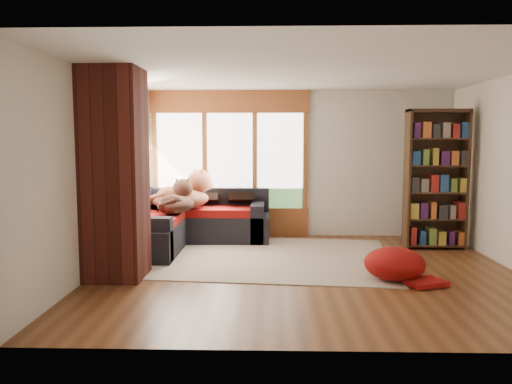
% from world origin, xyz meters
% --- Properties ---
extents(floor, '(5.50, 5.50, 0.00)m').
position_xyz_m(floor, '(0.00, 0.00, 0.00)').
color(floor, '#522E16').
rests_on(floor, ground).
extents(ceiling, '(5.50, 5.50, 0.00)m').
position_xyz_m(ceiling, '(0.00, 0.00, 2.60)').
color(ceiling, white).
extents(wall_back, '(5.50, 0.04, 2.60)m').
position_xyz_m(wall_back, '(0.00, 2.50, 1.30)').
color(wall_back, silver).
rests_on(wall_back, ground).
extents(wall_front, '(5.50, 0.04, 2.60)m').
position_xyz_m(wall_front, '(0.00, -2.50, 1.30)').
color(wall_front, silver).
rests_on(wall_front, ground).
extents(wall_left, '(0.04, 5.00, 2.60)m').
position_xyz_m(wall_left, '(-2.75, 0.00, 1.30)').
color(wall_left, silver).
rests_on(wall_left, ground).
extents(windows_back, '(2.82, 0.10, 1.90)m').
position_xyz_m(windows_back, '(-1.20, 2.47, 1.35)').
color(windows_back, brown).
rests_on(windows_back, wall_back).
extents(windows_left, '(0.10, 2.62, 1.90)m').
position_xyz_m(windows_left, '(-2.72, 1.20, 1.35)').
color(windows_left, brown).
rests_on(windows_left, wall_left).
extents(roller_blind, '(0.03, 0.72, 0.90)m').
position_xyz_m(roller_blind, '(-2.69, 2.03, 1.75)').
color(roller_blind, '#73855A').
rests_on(roller_blind, wall_left).
extents(brick_chimney, '(0.70, 0.70, 2.60)m').
position_xyz_m(brick_chimney, '(-2.40, -0.35, 1.30)').
color(brick_chimney, '#471914').
rests_on(brick_chimney, ground).
extents(sectional_sofa, '(2.20, 2.20, 0.80)m').
position_xyz_m(sectional_sofa, '(-1.95, 1.70, 0.30)').
color(sectional_sofa, black).
rests_on(sectional_sofa, ground).
extents(area_rug, '(3.91, 3.12, 0.01)m').
position_xyz_m(area_rug, '(-0.57, 0.79, 0.01)').
color(area_rug, beige).
rests_on(area_rug, ground).
extents(bookshelf, '(0.94, 0.31, 2.20)m').
position_xyz_m(bookshelf, '(2.14, 1.46, 1.10)').
color(bookshelf, '#3C2414').
rests_on(bookshelf, ground).
extents(pouf, '(0.89, 0.89, 0.40)m').
position_xyz_m(pouf, '(1.07, -0.36, 0.21)').
color(pouf, maroon).
rests_on(pouf, area_rug).
extents(dog_tan, '(1.16, 1.11, 0.57)m').
position_xyz_m(dog_tan, '(-1.87, 1.69, 0.82)').
color(dog_tan, brown).
rests_on(dog_tan, sectional_sofa).
extents(dog_brindle, '(0.67, 0.91, 0.46)m').
position_xyz_m(dog_brindle, '(-1.93, 1.27, 0.76)').
color(dog_brindle, black).
rests_on(dog_brindle, sectional_sofa).
extents(throw_pillows, '(1.98, 1.68, 0.45)m').
position_xyz_m(throw_pillows, '(-1.92, 1.85, 0.76)').
color(throw_pillows, black).
rests_on(throw_pillows, sectional_sofa).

